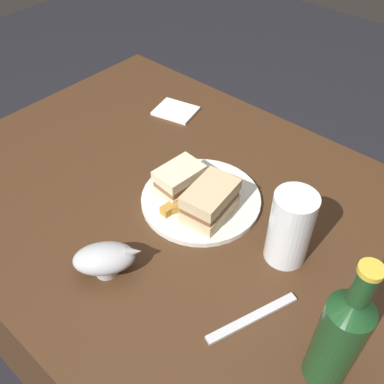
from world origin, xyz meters
name	(u,v)px	position (x,y,z in m)	size (l,w,h in m)	color
ground_plane	(186,352)	(0.00, 0.00, 0.00)	(6.00, 6.00, 0.00)	black
dining_table	(185,292)	(0.00, 0.00, 0.36)	(1.19, 0.84, 0.71)	#422816
plate	(201,199)	(0.03, 0.03, 0.72)	(0.26, 0.26, 0.01)	silver
sandwich_half_left	(180,180)	(-0.02, 0.01, 0.75)	(0.08, 0.11, 0.06)	beige
sandwich_half_right	(210,201)	(0.07, 0.01, 0.76)	(0.09, 0.13, 0.07)	#CCB284
potato_wedge_front	(203,220)	(0.08, -0.02, 0.73)	(0.04, 0.02, 0.01)	#B77F33
potato_wedge_middle	(174,200)	(0.00, -0.02, 0.73)	(0.05, 0.02, 0.02)	#AD702D
potato_wedge_back	(174,204)	(0.00, -0.03, 0.73)	(0.05, 0.02, 0.02)	#B77F33
potato_wedge_left_edge	(171,208)	(0.01, -0.05, 0.73)	(0.04, 0.02, 0.02)	#B77F33
pint_glass	(289,232)	(0.25, 0.02, 0.78)	(0.08, 0.08, 0.16)	white
gravy_boat	(105,258)	(0.02, -0.23, 0.75)	(0.13, 0.13, 0.06)	#B7B7BC
cider_bottle	(339,337)	(0.42, -0.13, 0.82)	(0.07, 0.07, 0.27)	#19421E
napkin	(176,111)	(-0.26, 0.25, 0.71)	(0.11, 0.09, 0.01)	white
fork	(252,318)	(0.28, -0.13, 0.71)	(0.18, 0.02, 0.01)	silver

